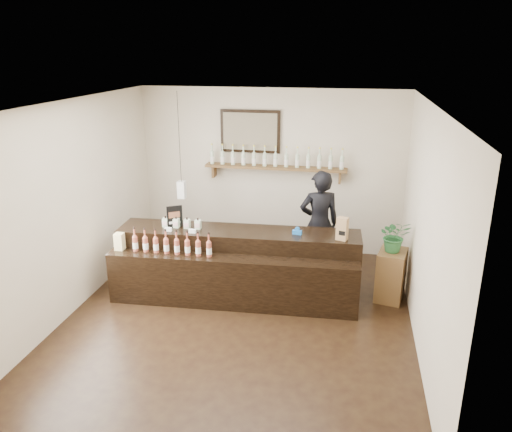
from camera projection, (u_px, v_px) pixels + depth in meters
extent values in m
plane|color=black|center=(239.00, 316.00, 6.69)|extent=(5.00, 5.00, 0.00)
plane|color=beige|center=(271.00, 171.00, 8.56)|extent=(4.50, 0.00, 4.50)
plane|color=beige|center=(167.00, 319.00, 3.92)|extent=(4.50, 0.00, 4.50)
plane|color=beige|center=(74.00, 207.00, 6.65)|extent=(0.00, 5.00, 5.00)
plane|color=beige|center=(425.00, 229.00, 5.83)|extent=(0.00, 5.00, 5.00)
plane|color=white|center=(237.00, 104.00, 5.79)|extent=(5.00, 5.00, 0.00)
cube|color=brown|center=(275.00, 168.00, 8.39)|extent=(2.40, 0.25, 0.04)
cube|color=brown|center=(214.00, 171.00, 8.65)|extent=(0.04, 0.20, 0.20)
cube|color=brown|center=(340.00, 177.00, 8.26)|extent=(0.04, 0.20, 0.20)
cube|color=black|center=(250.00, 131.00, 8.38)|extent=(1.02, 0.04, 0.72)
cube|color=#4A402F|center=(250.00, 132.00, 8.36)|extent=(0.92, 0.01, 0.62)
cube|color=white|center=(182.00, 190.00, 8.01)|extent=(0.12, 0.12, 0.28)
cylinder|color=black|center=(179.00, 137.00, 7.74)|extent=(0.01, 0.01, 1.41)
cylinder|color=beige|center=(212.00, 158.00, 8.55)|extent=(0.07, 0.07, 0.20)
cone|color=beige|center=(212.00, 150.00, 8.51)|extent=(0.07, 0.07, 0.05)
cylinder|color=beige|center=(212.00, 147.00, 8.49)|extent=(0.02, 0.02, 0.07)
cylinder|color=yellow|center=(212.00, 144.00, 8.48)|extent=(0.03, 0.03, 0.02)
cylinder|color=white|center=(212.00, 159.00, 8.56)|extent=(0.07, 0.07, 0.09)
cylinder|color=beige|center=(222.00, 158.00, 8.52)|extent=(0.07, 0.07, 0.20)
cone|color=beige|center=(222.00, 151.00, 8.48)|extent=(0.07, 0.07, 0.05)
cylinder|color=beige|center=(222.00, 147.00, 8.46)|extent=(0.02, 0.02, 0.07)
cylinder|color=yellow|center=(222.00, 145.00, 8.44)|extent=(0.03, 0.03, 0.02)
cylinder|color=white|center=(222.00, 159.00, 8.53)|extent=(0.07, 0.07, 0.09)
cylinder|color=beige|center=(233.00, 159.00, 8.49)|extent=(0.07, 0.07, 0.20)
cone|color=beige|center=(233.00, 151.00, 8.45)|extent=(0.07, 0.07, 0.05)
cylinder|color=beige|center=(233.00, 148.00, 8.43)|extent=(0.02, 0.02, 0.07)
cylinder|color=yellow|center=(233.00, 145.00, 8.41)|extent=(0.03, 0.03, 0.02)
cylinder|color=white|center=(233.00, 160.00, 8.49)|extent=(0.07, 0.07, 0.09)
cylinder|color=beige|center=(243.00, 159.00, 8.45)|extent=(0.07, 0.07, 0.20)
cone|color=beige|center=(243.00, 152.00, 8.41)|extent=(0.07, 0.07, 0.05)
cylinder|color=beige|center=(243.00, 148.00, 8.39)|extent=(0.02, 0.02, 0.07)
cylinder|color=yellow|center=(243.00, 145.00, 8.38)|extent=(0.03, 0.03, 0.02)
cylinder|color=white|center=(243.00, 160.00, 8.46)|extent=(0.07, 0.07, 0.09)
cylinder|color=beige|center=(254.00, 160.00, 8.42)|extent=(0.07, 0.07, 0.20)
cone|color=beige|center=(254.00, 152.00, 8.38)|extent=(0.07, 0.07, 0.05)
cylinder|color=beige|center=(254.00, 149.00, 8.36)|extent=(0.02, 0.02, 0.07)
cylinder|color=yellow|center=(254.00, 146.00, 8.34)|extent=(0.03, 0.03, 0.02)
cylinder|color=white|center=(254.00, 161.00, 8.43)|extent=(0.07, 0.07, 0.09)
cylinder|color=beige|center=(265.00, 160.00, 8.39)|extent=(0.07, 0.07, 0.20)
cone|color=beige|center=(265.00, 153.00, 8.35)|extent=(0.07, 0.07, 0.05)
cylinder|color=beige|center=(265.00, 149.00, 8.33)|extent=(0.02, 0.02, 0.07)
cylinder|color=yellow|center=(265.00, 146.00, 8.31)|extent=(0.03, 0.03, 0.02)
cylinder|color=white|center=(265.00, 161.00, 8.39)|extent=(0.07, 0.07, 0.09)
cylinder|color=beige|center=(275.00, 160.00, 8.35)|extent=(0.07, 0.07, 0.20)
cone|color=beige|center=(276.00, 153.00, 8.31)|extent=(0.07, 0.07, 0.05)
cylinder|color=beige|center=(276.00, 149.00, 8.29)|extent=(0.02, 0.02, 0.07)
cylinder|color=yellow|center=(276.00, 147.00, 8.28)|extent=(0.03, 0.03, 0.02)
cylinder|color=white|center=(275.00, 162.00, 8.36)|extent=(0.07, 0.07, 0.09)
cylinder|color=beige|center=(286.00, 161.00, 8.32)|extent=(0.07, 0.07, 0.20)
cone|color=beige|center=(286.00, 153.00, 8.28)|extent=(0.07, 0.07, 0.05)
cylinder|color=beige|center=(286.00, 150.00, 8.26)|extent=(0.02, 0.02, 0.07)
cylinder|color=yellow|center=(287.00, 147.00, 8.25)|extent=(0.03, 0.03, 0.02)
cylinder|color=white|center=(286.00, 162.00, 8.33)|extent=(0.07, 0.07, 0.09)
cylinder|color=beige|center=(297.00, 161.00, 8.29)|extent=(0.07, 0.07, 0.20)
cone|color=beige|center=(297.00, 154.00, 8.25)|extent=(0.07, 0.07, 0.05)
cylinder|color=beige|center=(297.00, 150.00, 8.23)|extent=(0.02, 0.02, 0.07)
cylinder|color=yellow|center=(298.00, 147.00, 8.21)|extent=(0.03, 0.03, 0.02)
cylinder|color=white|center=(297.00, 163.00, 8.29)|extent=(0.07, 0.07, 0.09)
cylinder|color=beige|center=(308.00, 162.00, 8.25)|extent=(0.07, 0.07, 0.20)
cone|color=beige|center=(308.00, 154.00, 8.21)|extent=(0.07, 0.07, 0.05)
cylinder|color=beige|center=(309.00, 151.00, 8.19)|extent=(0.02, 0.02, 0.07)
cylinder|color=yellow|center=(309.00, 148.00, 8.18)|extent=(0.03, 0.03, 0.02)
cylinder|color=white|center=(308.00, 163.00, 8.26)|extent=(0.07, 0.07, 0.09)
cylinder|color=beige|center=(319.00, 162.00, 8.22)|extent=(0.07, 0.07, 0.20)
cone|color=beige|center=(320.00, 155.00, 8.18)|extent=(0.07, 0.07, 0.05)
cylinder|color=beige|center=(320.00, 151.00, 8.16)|extent=(0.02, 0.02, 0.07)
cylinder|color=yellow|center=(320.00, 148.00, 8.15)|extent=(0.03, 0.03, 0.02)
cylinder|color=white|center=(319.00, 163.00, 8.23)|extent=(0.07, 0.07, 0.09)
cylinder|color=beige|center=(331.00, 163.00, 8.19)|extent=(0.07, 0.07, 0.20)
cone|color=beige|center=(331.00, 155.00, 8.15)|extent=(0.07, 0.07, 0.05)
cylinder|color=beige|center=(331.00, 151.00, 8.13)|extent=(0.02, 0.02, 0.07)
cylinder|color=yellow|center=(331.00, 149.00, 8.11)|extent=(0.03, 0.03, 0.02)
cylinder|color=white|center=(330.00, 164.00, 8.20)|extent=(0.07, 0.07, 0.09)
cylinder|color=beige|center=(342.00, 163.00, 8.16)|extent=(0.07, 0.07, 0.20)
cone|color=beige|center=(342.00, 156.00, 8.11)|extent=(0.07, 0.07, 0.05)
cylinder|color=beige|center=(342.00, 152.00, 8.10)|extent=(0.02, 0.02, 0.07)
cylinder|color=yellow|center=(343.00, 149.00, 8.08)|extent=(0.03, 0.03, 0.02)
cylinder|color=white|center=(342.00, 164.00, 8.16)|extent=(0.07, 0.07, 0.09)
cube|color=black|center=(239.00, 261.00, 7.22)|extent=(3.47, 0.77, 0.96)
cube|color=black|center=(231.00, 283.00, 6.83)|extent=(3.46, 0.46, 0.73)
cube|color=white|center=(168.00, 229.00, 7.02)|extent=(0.10, 0.04, 0.05)
cube|color=white|center=(192.00, 231.00, 6.96)|extent=(0.10, 0.04, 0.05)
cube|color=#D0C17F|center=(120.00, 245.00, 6.98)|extent=(0.12, 0.12, 0.12)
cube|color=#D0C17F|center=(119.00, 237.00, 6.94)|extent=(0.12, 0.12, 0.12)
cube|color=beige|center=(166.00, 222.00, 7.18)|extent=(0.08, 0.08, 0.13)
cube|color=beige|center=(164.00, 223.00, 7.14)|extent=(0.07, 0.00, 0.06)
cylinder|color=black|center=(165.00, 217.00, 7.16)|extent=(0.02, 0.02, 0.03)
cube|color=beige|center=(176.00, 223.00, 7.16)|extent=(0.08, 0.08, 0.13)
cube|color=beige|center=(175.00, 224.00, 7.11)|extent=(0.07, 0.00, 0.06)
cylinder|color=black|center=(176.00, 218.00, 7.13)|extent=(0.02, 0.02, 0.03)
cube|color=beige|center=(187.00, 224.00, 7.13)|extent=(0.08, 0.08, 0.13)
cube|color=beige|center=(186.00, 225.00, 7.08)|extent=(0.07, 0.00, 0.06)
cylinder|color=black|center=(187.00, 218.00, 7.10)|extent=(0.02, 0.02, 0.03)
cube|color=beige|center=(198.00, 225.00, 7.10)|extent=(0.08, 0.08, 0.13)
cube|color=beige|center=(197.00, 226.00, 7.05)|extent=(0.07, 0.00, 0.06)
cylinder|color=black|center=(198.00, 219.00, 7.07)|extent=(0.02, 0.02, 0.03)
cylinder|color=#A34A37|center=(135.00, 244.00, 6.93)|extent=(0.07, 0.07, 0.20)
cone|color=#A34A37|center=(135.00, 235.00, 6.89)|extent=(0.07, 0.07, 0.05)
cylinder|color=#A34A37|center=(134.00, 231.00, 6.87)|extent=(0.02, 0.02, 0.07)
cylinder|color=black|center=(134.00, 228.00, 6.85)|extent=(0.03, 0.03, 0.02)
cylinder|color=white|center=(135.00, 245.00, 6.93)|extent=(0.07, 0.07, 0.09)
cylinder|color=#A34A37|center=(146.00, 245.00, 6.90)|extent=(0.07, 0.07, 0.20)
cone|color=#A34A37|center=(145.00, 236.00, 6.86)|extent=(0.07, 0.07, 0.05)
cylinder|color=#A34A37|center=(145.00, 232.00, 6.84)|extent=(0.02, 0.02, 0.07)
cylinder|color=black|center=(144.00, 229.00, 6.82)|extent=(0.03, 0.03, 0.02)
cylinder|color=white|center=(146.00, 246.00, 6.91)|extent=(0.07, 0.07, 0.09)
cylinder|color=#A34A37|center=(156.00, 245.00, 6.87)|extent=(0.07, 0.07, 0.20)
cone|color=#A34A37|center=(155.00, 237.00, 6.83)|extent=(0.07, 0.07, 0.05)
cylinder|color=#A34A37|center=(155.00, 233.00, 6.81)|extent=(0.02, 0.02, 0.07)
cylinder|color=black|center=(155.00, 230.00, 6.80)|extent=(0.03, 0.03, 0.02)
cylinder|color=white|center=(156.00, 247.00, 6.88)|extent=(0.07, 0.07, 0.09)
cylinder|color=#A34A37|center=(166.00, 246.00, 6.84)|extent=(0.07, 0.07, 0.20)
cone|color=#A34A37|center=(166.00, 238.00, 6.80)|extent=(0.07, 0.07, 0.05)
cylinder|color=#A34A37|center=(166.00, 233.00, 6.78)|extent=(0.02, 0.02, 0.07)
cylinder|color=black|center=(165.00, 230.00, 6.77)|extent=(0.03, 0.03, 0.02)
cylinder|color=white|center=(166.00, 248.00, 6.85)|extent=(0.07, 0.07, 0.09)
cylinder|color=#A34A37|center=(177.00, 247.00, 6.82)|extent=(0.07, 0.07, 0.20)
cone|color=#A34A37|center=(176.00, 238.00, 6.78)|extent=(0.07, 0.07, 0.05)
cylinder|color=#A34A37|center=(176.00, 234.00, 6.76)|extent=(0.02, 0.02, 0.07)
cylinder|color=black|center=(176.00, 231.00, 6.74)|extent=(0.03, 0.03, 0.02)
cylinder|color=white|center=(177.00, 248.00, 6.82)|extent=(0.07, 0.07, 0.09)
cylinder|color=#A34A37|center=(188.00, 248.00, 6.79)|extent=(0.07, 0.07, 0.20)
cone|color=#A34A37|center=(187.00, 239.00, 6.75)|extent=(0.07, 0.07, 0.05)
cylinder|color=#A34A37|center=(187.00, 235.00, 6.73)|extent=(0.02, 0.02, 0.07)
cylinder|color=black|center=(187.00, 232.00, 6.71)|extent=(0.03, 0.03, 0.02)
cylinder|color=white|center=(188.00, 249.00, 6.80)|extent=(0.07, 0.07, 0.09)
cylinder|color=#A34A37|center=(198.00, 249.00, 6.76)|extent=(0.07, 0.07, 0.20)
cone|color=#A34A37|center=(198.00, 240.00, 6.72)|extent=(0.07, 0.07, 0.05)
cylinder|color=#A34A37|center=(198.00, 236.00, 6.70)|extent=(0.02, 0.02, 0.07)
cylinder|color=black|center=(198.00, 233.00, 6.69)|extent=(0.03, 0.03, 0.02)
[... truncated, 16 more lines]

